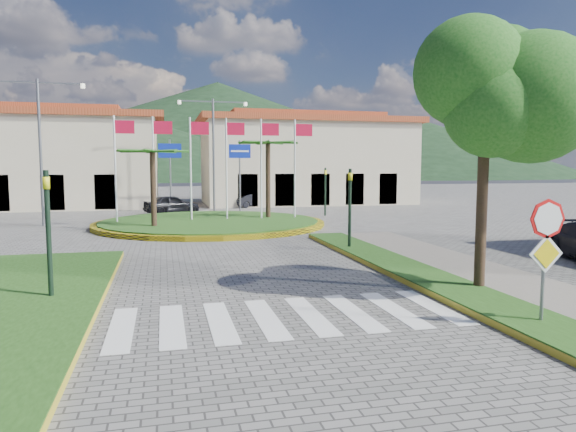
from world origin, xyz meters
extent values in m
plane|color=#5E5C59|center=(0.00, 0.00, 0.00)|extent=(160.00, 160.00, 0.00)
cube|color=#1E4313|center=(4.80, 2.00, 0.09)|extent=(1.60, 28.00, 0.18)
cube|color=silver|center=(0.00, 4.00, 0.01)|extent=(8.00, 3.00, 0.01)
cylinder|color=yellow|center=(0.00, 22.00, 0.12)|extent=(12.70, 12.70, 0.24)
cylinder|color=#1E4313|center=(0.00, 22.00, 0.15)|extent=(12.00, 12.00, 0.30)
cylinder|color=black|center=(-3.00, 20.00, 2.02)|extent=(0.28, 0.28, 4.05)
cylinder|color=black|center=(3.50, 23.00, 2.34)|extent=(0.28, 0.28, 4.68)
cylinder|color=silver|center=(-5.00, 22.50, 3.00)|extent=(0.10, 0.10, 6.00)
cube|color=#B30B2B|center=(-4.45, 22.50, 5.40)|extent=(1.00, 0.03, 0.70)
cylinder|color=silver|center=(-3.00, 22.50, 3.00)|extent=(0.10, 0.10, 6.00)
cube|color=#B30B2B|center=(-2.45, 22.50, 5.40)|extent=(1.00, 0.03, 0.70)
cylinder|color=silver|center=(-1.00, 22.50, 3.00)|extent=(0.10, 0.10, 6.00)
cube|color=#B30B2B|center=(-0.45, 22.50, 5.40)|extent=(1.00, 0.03, 0.70)
cylinder|color=silver|center=(1.00, 22.50, 3.00)|extent=(0.10, 0.10, 6.00)
cube|color=#B30B2B|center=(1.55, 22.50, 5.40)|extent=(1.00, 0.03, 0.70)
cylinder|color=silver|center=(3.00, 22.50, 3.00)|extent=(0.10, 0.10, 6.00)
cube|color=#B30B2B|center=(3.55, 22.50, 5.40)|extent=(1.00, 0.03, 0.70)
cylinder|color=silver|center=(5.00, 22.50, 3.00)|extent=(0.10, 0.10, 6.00)
cube|color=#B30B2B|center=(5.55, 22.50, 5.40)|extent=(1.00, 0.03, 0.70)
cylinder|color=slate|center=(4.90, 2.00, 1.25)|extent=(0.07, 0.07, 2.50)
cylinder|color=red|center=(4.90, 1.95, 2.25)|extent=(0.80, 0.03, 0.80)
cube|color=yellow|center=(4.90, 1.94, 1.55)|extent=(0.78, 0.03, 0.78)
cylinder|color=black|center=(5.50, 5.00, 2.20)|extent=(0.28, 0.28, 4.40)
ellipsoid|color=#154F15|center=(5.50, 5.00, 5.20)|extent=(3.60, 3.60, 3.20)
cylinder|color=black|center=(-5.20, 6.50, 1.60)|extent=(0.12, 0.12, 3.20)
imported|color=yellow|center=(-5.20, 6.50, 2.60)|extent=(0.15, 0.18, 0.90)
cylinder|color=black|center=(4.50, 12.00, 1.60)|extent=(0.12, 0.12, 3.20)
imported|color=yellow|center=(4.50, 12.00, 2.60)|extent=(0.15, 0.18, 0.90)
cylinder|color=black|center=(8.00, 26.00, 1.60)|extent=(0.12, 0.12, 3.20)
imported|color=yellow|center=(8.00, 26.00, 2.60)|extent=(0.18, 0.15, 0.90)
cylinder|color=slate|center=(-2.00, 31.00, 2.60)|extent=(0.12, 0.12, 5.20)
cube|color=#0F25A3|center=(-2.00, 30.94, 4.40)|extent=(1.60, 0.05, 1.00)
cylinder|color=slate|center=(3.00, 31.00, 2.60)|extent=(0.12, 0.12, 5.20)
cube|color=#0F25A3|center=(3.00, 30.94, 4.40)|extent=(1.60, 0.05, 1.00)
cylinder|color=slate|center=(1.00, 30.00, 4.00)|extent=(0.16, 0.16, 8.00)
cube|color=slate|center=(-0.20, 30.00, 7.80)|extent=(2.40, 0.08, 0.08)
cube|color=slate|center=(2.20, 30.00, 7.80)|extent=(2.40, 0.08, 0.08)
cylinder|color=slate|center=(-9.00, 24.00, 4.00)|extent=(0.16, 0.16, 8.00)
cube|color=slate|center=(-10.20, 24.00, 7.80)|extent=(2.40, 0.08, 0.08)
cube|color=slate|center=(-7.80, 24.00, 7.80)|extent=(2.40, 0.08, 0.08)
cube|color=beige|center=(-14.00, 38.00, 3.50)|extent=(22.00, 9.00, 7.00)
cube|color=maroon|center=(-14.00, 38.00, 7.25)|extent=(23.32, 9.54, 0.50)
cube|color=maroon|center=(-14.00, 38.00, 7.75)|extent=(16.50, 4.95, 0.60)
cube|color=beige|center=(10.00, 38.00, 3.50)|extent=(18.00, 9.00, 7.00)
cube|color=maroon|center=(10.00, 38.00, 7.25)|extent=(19.08, 9.54, 0.50)
cube|color=maroon|center=(10.00, 38.00, 7.75)|extent=(13.50, 4.95, 0.60)
cone|color=black|center=(15.00, 160.00, 15.00)|extent=(180.00, 180.00, 30.00)
cone|color=black|center=(70.00, 135.00, 9.00)|extent=(120.00, 120.00, 18.00)
cone|color=black|center=(-10.00, 130.00, 8.00)|extent=(110.00, 110.00, 16.00)
imported|color=white|center=(-7.12, 36.89, 0.57)|extent=(4.48, 3.17, 1.13)
imported|color=black|center=(-1.96, 30.00, 0.65)|extent=(4.11, 2.79, 1.30)
imported|color=black|center=(4.64, 34.19, 0.55)|extent=(3.53, 2.05, 1.10)
camera|label=1|loc=(-2.51, -6.67, 3.29)|focal=32.00mm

